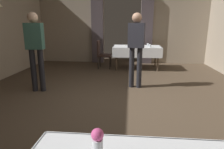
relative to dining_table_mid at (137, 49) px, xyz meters
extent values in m
plane|color=#4C3D2D|center=(-0.55, -3.09, -0.65)|extent=(10.08, 10.08, 0.00)
cube|color=gray|center=(-2.50, 1.11, 0.85)|extent=(2.50, 0.12, 3.00)
cube|color=gray|center=(1.40, 1.11, 0.85)|extent=(2.50, 0.12, 3.00)
cube|color=#4C4247|center=(-1.47, 0.97, 0.61)|extent=(0.44, 0.14, 2.53)
cube|color=#4C4247|center=(0.37, 0.97, 0.61)|extent=(0.44, 0.14, 2.53)
cylinder|color=#4C3D2D|center=(-0.66, -0.35, -0.30)|extent=(0.06, 0.06, 0.71)
cylinder|color=#4C3D2D|center=(0.66, -0.35, -0.30)|extent=(0.06, 0.06, 0.71)
cylinder|color=#4C3D2D|center=(-0.66, 0.35, -0.30)|extent=(0.06, 0.06, 0.71)
cylinder|color=#4C3D2D|center=(0.66, 0.35, -0.30)|extent=(0.06, 0.06, 0.71)
cube|color=#4C3D2D|center=(0.00, 0.00, 0.07)|extent=(1.49, 0.86, 0.03)
cube|color=white|center=(0.00, 0.00, 0.09)|extent=(1.55, 0.92, 0.01)
cube|color=white|center=(0.00, -0.46, -0.06)|extent=(1.55, 0.02, 0.31)
cube|color=white|center=(0.00, 0.46, -0.06)|extent=(1.55, 0.02, 0.31)
cube|color=white|center=(-0.77, 0.00, -0.06)|extent=(0.02, 0.92, 0.31)
cube|color=white|center=(0.77, 0.00, -0.06)|extent=(0.02, 0.92, 0.31)
cylinder|color=black|center=(-0.89, 0.17, -0.44)|extent=(0.04, 0.04, 0.42)
cylinder|color=black|center=(-0.89, -0.21, -0.44)|extent=(0.04, 0.04, 0.42)
cylinder|color=black|center=(-1.27, 0.17, -0.44)|extent=(0.04, 0.04, 0.42)
cylinder|color=black|center=(-1.27, -0.21, -0.44)|extent=(0.04, 0.04, 0.42)
cube|color=black|center=(-1.08, -0.02, -0.22)|extent=(0.44, 0.44, 0.06)
cube|color=black|center=(-1.28, -0.02, 0.04)|extent=(0.05, 0.42, 0.48)
sphere|color=#D84C8C|center=(-0.38, -5.73, 0.25)|extent=(0.07, 0.07, 0.07)
cylinder|color=silver|center=(0.39, -0.23, 0.15)|extent=(0.07, 0.07, 0.10)
cylinder|color=silver|center=(0.36, 0.08, 0.15)|extent=(0.07, 0.07, 0.10)
cylinder|color=white|center=(-0.39, 0.29, 0.10)|extent=(0.19, 0.19, 0.01)
cylinder|color=silver|center=(-0.25, -0.19, 0.15)|extent=(0.06, 0.06, 0.10)
cylinder|color=black|center=(-2.17, -2.53, -0.18)|extent=(0.12, 0.12, 0.95)
cylinder|color=black|center=(-2.35, -2.55, -0.18)|extent=(0.12, 0.12, 0.95)
cube|color=#33594C|center=(-2.26, -2.54, 0.57)|extent=(0.38, 0.26, 0.55)
sphere|color=tan|center=(-2.26, -2.54, 0.96)|extent=(0.22, 0.22, 0.22)
cylinder|color=black|center=(0.00, -2.08, -0.18)|extent=(0.12, 0.12, 0.95)
cylinder|color=black|center=(-0.18, -2.05, -0.18)|extent=(0.12, 0.12, 0.95)
cube|color=#26262D|center=(-0.09, -2.06, 0.57)|extent=(0.39, 0.27, 0.55)
sphere|color=#9E755B|center=(-0.09, -2.06, 0.96)|extent=(0.22, 0.22, 0.22)
camera|label=1|loc=(-0.21, -6.69, 0.84)|focal=32.11mm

